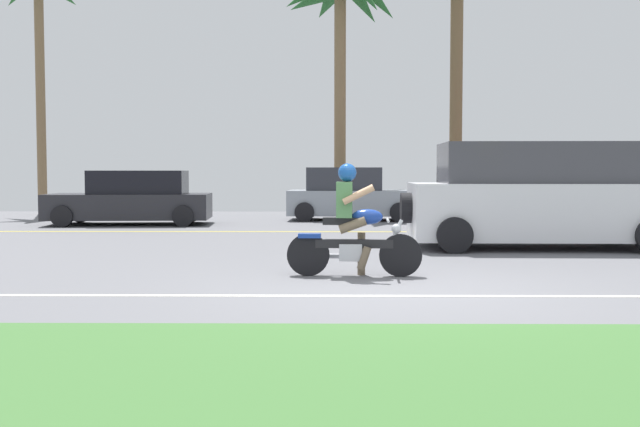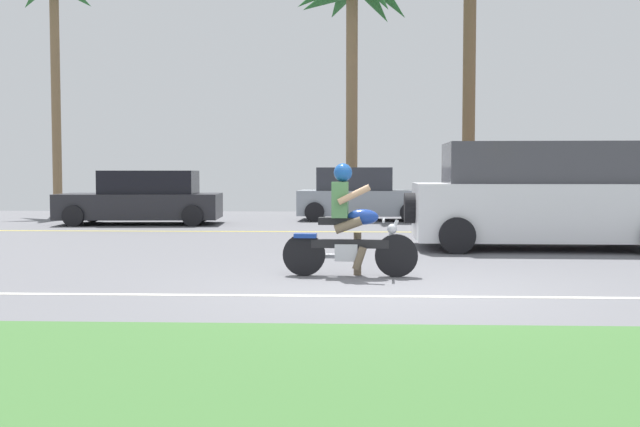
% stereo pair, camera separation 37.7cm
% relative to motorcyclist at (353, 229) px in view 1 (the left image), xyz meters
% --- Properties ---
extents(ground, '(56.00, 30.00, 0.04)m').
position_rel_motorcyclist_xyz_m(ground, '(0.52, 1.68, -0.67)').
color(ground, slate).
extents(grass_median, '(56.00, 3.80, 0.06)m').
position_rel_motorcyclist_xyz_m(grass_median, '(0.52, -5.42, -0.62)').
color(grass_median, '#3D6B33').
rests_on(grass_median, ground).
extents(lane_line_near, '(50.40, 0.12, 0.01)m').
position_rel_motorcyclist_xyz_m(lane_line_near, '(0.52, -1.66, -0.65)').
color(lane_line_near, silver).
rests_on(lane_line_near, ground).
extents(lane_line_far, '(50.40, 0.12, 0.01)m').
position_rel_motorcyclist_xyz_m(lane_line_far, '(0.52, 7.59, -0.65)').
color(lane_line_far, yellow).
rests_on(lane_line_far, ground).
extents(motorcyclist, '(1.85, 0.60, 1.55)m').
position_rel_motorcyclist_xyz_m(motorcyclist, '(0.00, 0.00, 0.00)').
color(motorcyclist, black).
rests_on(motorcyclist, ground).
extents(suv_nearby, '(5.01, 2.32, 1.97)m').
position_rel_motorcyclist_xyz_m(suv_nearby, '(3.58, 3.89, 0.30)').
color(suv_nearby, silver).
rests_on(suv_nearby, ground).
extents(parked_car_0, '(4.41, 2.23, 1.46)m').
position_rel_motorcyclist_xyz_m(parked_car_0, '(-5.65, 10.04, 0.03)').
color(parked_car_0, '#232328').
rests_on(parked_car_0, ground).
extents(parked_car_1, '(3.84, 2.03, 1.55)m').
position_rel_motorcyclist_xyz_m(parked_car_1, '(0.30, 11.97, 0.07)').
color(parked_car_1, '#8C939E').
rests_on(parked_car_1, ground).
extents(parked_car_2, '(4.02, 2.03, 1.57)m').
position_rel_motorcyclist_xyz_m(parked_car_2, '(6.23, 11.02, 0.08)').
color(parked_car_2, '#AD1E1E').
rests_on(parked_car_2, ground).
extents(palm_tree_0, '(4.07, 4.31, 8.20)m').
position_rel_motorcyclist_xyz_m(palm_tree_0, '(0.05, 14.11, 6.17)').
color(palm_tree_0, brown).
rests_on(palm_tree_0, ground).
extents(palm_tree_2, '(3.44, 3.49, 8.38)m').
position_rel_motorcyclist_xyz_m(palm_tree_2, '(-9.99, 14.96, 6.43)').
color(palm_tree_2, brown).
rests_on(palm_tree_2, ground).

